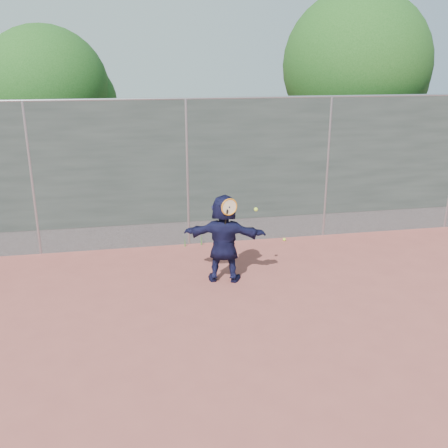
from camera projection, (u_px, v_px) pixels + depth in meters
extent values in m
plane|color=#9E4C42|center=(218.00, 326.00, 7.31)|extent=(80.00, 80.00, 0.00)
imported|color=#131436|center=(224.00, 238.00, 8.61)|extent=(1.52, 0.84, 1.56)
sphere|color=#C0E633|center=(284.00, 239.00, 10.73)|extent=(0.07, 0.07, 0.07)
cube|color=#38423D|center=(187.00, 162.00, 10.03)|extent=(20.00, 0.04, 2.50)
cube|color=slate|center=(189.00, 233.00, 10.50)|extent=(20.00, 0.03, 0.50)
cylinder|color=gray|center=(186.00, 98.00, 9.64)|extent=(20.00, 0.05, 0.05)
cylinder|color=gray|center=(32.00, 181.00, 9.57)|extent=(0.06, 0.06, 3.00)
cylinder|color=gray|center=(187.00, 174.00, 10.11)|extent=(0.06, 0.06, 3.00)
cylinder|color=gray|center=(327.00, 169.00, 10.65)|extent=(0.06, 0.06, 3.00)
torus|color=orange|center=(229.00, 207.00, 8.24)|extent=(0.29, 0.10, 0.29)
cylinder|color=beige|center=(229.00, 207.00, 8.24)|extent=(0.24, 0.07, 0.25)
cylinder|color=black|center=(226.00, 218.00, 8.31)|extent=(0.06, 0.13, 0.33)
sphere|color=#C0E633|center=(256.00, 209.00, 8.43)|extent=(0.07, 0.07, 0.07)
cylinder|color=#382314|center=(349.00, 157.00, 13.03)|extent=(0.28, 0.28, 2.60)
sphere|color=#23561C|center=(356.00, 65.00, 12.31)|extent=(3.60, 3.60, 3.60)
sphere|color=#23561C|center=(378.00, 80.00, 12.74)|extent=(2.52, 2.52, 2.52)
cylinder|color=#382314|center=(54.00, 169.00, 12.50)|extent=(0.28, 0.28, 2.20)
sphere|color=#23561C|center=(46.00, 90.00, 11.89)|extent=(3.00, 3.00, 3.00)
sphere|color=#23561C|center=(74.00, 102.00, 12.28)|extent=(2.10, 2.10, 2.10)
cone|color=#387226|center=(201.00, 239.00, 10.47)|extent=(0.03, 0.03, 0.26)
cone|color=#387226|center=(215.00, 237.00, 10.54)|extent=(0.03, 0.03, 0.30)
cone|color=#387226|center=(185.00, 241.00, 10.40)|extent=(0.03, 0.03, 0.22)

